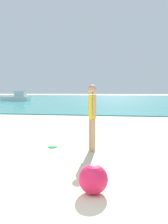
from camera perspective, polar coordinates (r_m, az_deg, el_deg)
name	(u,v)px	position (r m, az deg, el deg)	size (l,w,h in m)	color
water	(117,99)	(43.75, 7.72, 3.15)	(160.00, 60.00, 0.06)	teal
person_standing	(92,114)	(5.77, 1.93, -0.39)	(0.22, 0.33, 1.58)	tan
frisbee	(53,147)	(6.30, -7.40, -8.13)	(0.22, 0.22, 0.03)	green
boat_far	(17,97)	(33.98, -15.58, 3.31)	(4.02, 1.54, 1.34)	white
beach_ball	(93,179)	(3.53, 2.19, -15.48)	(0.42, 0.42, 0.42)	#E51E4C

